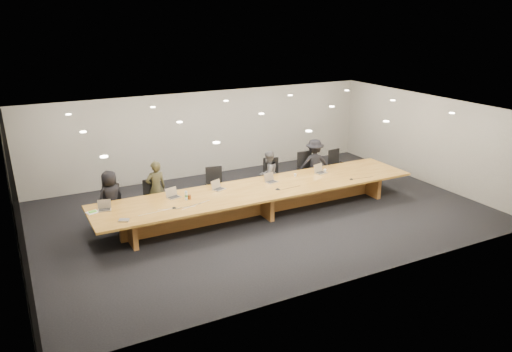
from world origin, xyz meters
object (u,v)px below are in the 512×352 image
at_px(av_box, 124,220).
at_px(mic_left, 174,208).
at_px(paper_cup_near, 295,175).
at_px(water_bottle, 186,196).
at_px(chair_far_left, 115,205).
at_px(chair_mid_right, 272,177).
at_px(person_b, 156,188).
at_px(chair_left, 153,198).
at_px(laptop_d, 272,178).
at_px(chair_right, 308,170).
at_px(person_a, 111,198).
at_px(laptop_a, 104,206).
at_px(mic_right, 351,179).
at_px(laptop_c, 219,185).
at_px(conference_table, 261,196).
at_px(person_c, 268,174).
at_px(laptop_e, 321,169).
at_px(amber_mug, 189,197).
at_px(chair_mid_left, 216,187).
at_px(person_d, 314,164).
at_px(chair_far_right, 338,166).
at_px(paper_cup_far, 325,171).
at_px(mic_center, 278,189).
at_px(laptop_b, 174,193).

xyz_separation_m(av_box, mic_left, (1.25, 0.22, -0.00)).
bearing_deg(paper_cup_near, water_bottle, -174.42).
relative_size(chair_far_left, chair_mid_right, 0.93).
bearing_deg(person_b, chair_left, 23.40).
xyz_separation_m(chair_mid_right, laptop_d, (-0.55, -0.93, 0.32)).
height_order(chair_right, person_a, person_a).
bearing_deg(laptop_a, av_box, -60.39).
relative_size(chair_right, mic_right, 10.31).
relative_size(person_b, paper_cup_near, 19.39).
relative_size(chair_left, laptop_c, 3.14).
relative_size(chair_far_left, water_bottle, 4.69).
bearing_deg(conference_table, av_box, -172.15).
height_order(water_bottle, mic_left, water_bottle).
xyz_separation_m(person_c, laptop_e, (1.33, -0.81, 0.19)).
bearing_deg(amber_mug, av_box, -160.85).
bearing_deg(mic_left, conference_table, 6.89).
xyz_separation_m(chair_mid_left, mic_left, (-1.72, -1.46, 0.21)).
height_order(chair_mid_right, person_c, person_c).
bearing_deg(person_d, chair_far_right, -156.91).
height_order(laptop_a, paper_cup_far, laptop_a).
height_order(laptop_a, mic_center, laptop_a).
relative_size(chair_left, av_box, 4.47).
xyz_separation_m(chair_mid_left, mic_right, (3.43, -1.70, 0.21)).
distance_m(chair_far_right, av_box, 7.48).
distance_m(person_a, person_c, 4.59).
distance_m(chair_left, chair_mid_right, 3.66).
relative_size(chair_far_left, laptop_a, 3.36).
distance_m(chair_mid_left, mic_center, 1.88).
distance_m(person_c, paper_cup_far, 1.67).
distance_m(laptop_c, laptop_d, 1.54).
distance_m(person_c, person_d, 1.64).
xyz_separation_m(laptop_c, mic_left, (-1.49, -0.71, -0.11)).
bearing_deg(chair_mid_right, av_box, -144.01).
xyz_separation_m(paper_cup_near, mic_center, (-1.00, -0.73, -0.02)).
height_order(chair_far_left, laptop_a, chair_far_left).
distance_m(chair_mid_right, paper_cup_far, 1.57).
distance_m(chair_right, person_d, 0.29).
bearing_deg(mic_center, laptop_c, 152.71).
height_order(person_a, laptop_e, person_a).
xyz_separation_m(laptop_c, amber_mug, (-0.95, -0.30, -0.07)).
distance_m(chair_far_right, paper_cup_near, 2.29).
xyz_separation_m(person_b, av_box, (-1.28, -1.78, 0.01)).
distance_m(chair_mid_right, chair_far_right, 2.44).
height_order(water_bottle, paper_cup_near, water_bottle).
height_order(person_a, mic_right, person_a).
height_order(chair_left, laptop_b, chair_left).
bearing_deg(paper_cup_far, paper_cup_near, 175.11).
distance_m(person_d, mic_right, 1.70).
bearing_deg(mic_left, laptop_e, 7.64).
bearing_deg(amber_mug, paper_cup_far, 3.11).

